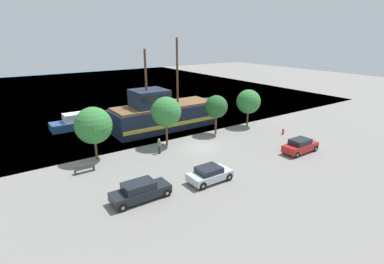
{
  "coord_description": "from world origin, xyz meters",
  "views": [
    {
      "loc": [
        -18.98,
        -25.44,
        12.08
      ],
      "look_at": [
        0.12,
        2.0,
        1.2
      ],
      "focal_mm": 28.0,
      "sensor_mm": 36.0,
      "label": 1
    }
  ],
  "objects_px": {
    "moored_boat_outer": "(180,109)",
    "fire_hydrant": "(283,131)",
    "moored_boat_dockside": "(80,122)",
    "parked_car_curb_front": "(210,174)",
    "bench_promenade_east": "(85,168)",
    "pedestrian_walking_near": "(159,146)",
    "parked_car_curb_rear": "(300,146)",
    "pirate_ship": "(163,114)",
    "parked_car_curb_mid": "(140,191)"
  },
  "relations": [
    {
      "from": "parked_car_curb_rear",
      "to": "bench_promenade_east",
      "type": "bearing_deg",
      "value": 158.13
    },
    {
      "from": "parked_car_curb_rear",
      "to": "fire_hydrant",
      "type": "bearing_deg",
      "value": 55.18
    },
    {
      "from": "parked_car_curb_mid",
      "to": "fire_hydrant",
      "type": "xyz_separation_m",
      "value": [
        21.81,
        4.15,
        -0.34
      ]
    },
    {
      "from": "moored_boat_dockside",
      "to": "fire_hydrant",
      "type": "xyz_separation_m",
      "value": [
        20.36,
        -17.78,
        -0.36
      ]
    },
    {
      "from": "parked_car_curb_rear",
      "to": "pedestrian_walking_near",
      "type": "distance_m",
      "value": 15.06
    },
    {
      "from": "pedestrian_walking_near",
      "to": "bench_promenade_east",
      "type": "bearing_deg",
      "value": -178.76
    },
    {
      "from": "parked_car_curb_front",
      "to": "fire_hydrant",
      "type": "relative_size",
      "value": 5.02
    },
    {
      "from": "moored_boat_outer",
      "to": "parked_car_curb_front",
      "type": "bearing_deg",
      "value": -116.63
    },
    {
      "from": "fire_hydrant",
      "to": "pedestrian_walking_near",
      "type": "xyz_separation_m",
      "value": [
        -16.06,
        3.29,
        0.44
      ]
    },
    {
      "from": "moored_boat_dockside",
      "to": "pedestrian_walking_near",
      "type": "bearing_deg",
      "value": -73.48
    },
    {
      "from": "moored_boat_dockside",
      "to": "pedestrian_walking_near",
      "type": "relative_size",
      "value": 4.61
    },
    {
      "from": "moored_boat_outer",
      "to": "bench_promenade_east",
      "type": "relative_size",
      "value": 3.16
    },
    {
      "from": "moored_boat_outer",
      "to": "fire_hydrant",
      "type": "height_order",
      "value": "moored_boat_outer"
    },
    {
      "from": "parked_car_curb_front",
      "to": "pedestrian_walking_near",
      "type": "height_order",
      "value": "pedestrian_walking_near"
    },
    {
      "from": "moored_boat_outer",
      "to": "bench_promenade_east",
      "type": "height_order",
      "value": "moored_boat_outer"
    },
    {
      "from": "fire_hydrant",
      "to": "pedestrian_walking_near",
      "type": "distance_m",
      "value": 16.4
    },
    {
      "from": "moored_boat_dockside",
      "to": "parked_car_curb_mid",
      "type": "height_order",
      "value": "moored_boat_dockside"
    },
    {
      "from": "pirate_ship",
      "to": "fire_hydrant",
      "type": "bearing_deg",
      "value": -45.0
    },
    {
      "from": "pirate_ship",
      "to": "moored_boat_outer",
      "type": "distance_m",
      "value": 9.21
    },
    {
      "from": "parked_car_curb_mid",
      "to": "fire_hydrant",
      "type": "height_order",
      "value": "parked_car_curb_mid"
    },
    {
      "from": "fire_hydrant",
      "to": "bench_promenade_east",
      "type": "height_order",
      "value": "bench_promenade_east"
    },
    {
      "from": "pirate_ship",
      "to": "parked_car_curb_mid",
      "type": "height_order",
      "value": "pirate_ship"
    },
    {
      "from": "pirate_ship",
      "to": "parked_car_curb_mid",
      "type": "relative_size",
      "value": 3.39
    },
    {
      "from": "bench_promenade_east",
      "to": "fire_hydrant",
      "type": "bearing_deg",
      "value": -7.41
    },
    {
      "from": "pirate_ship",
      "to": "parked_car_curb_mid",
      "type": "bearing_deg",
      "value": -125.21
    },
    {
      "from": "parked_car_curb_mid",
      "to": "parked_car_curb_rear",
      "type": "distance_m",
      "value": 18.3
    },
    {
      "from": "parked_car_curb_rear",
      "to": "bench_promenade_east",
      "type": "relative_size",
      "value": 2.31
    },
    {
      "from": "moored_boat_outer",
      "to": "parked_car_curb_rear",
      "type": "xyz_separation_m",
      "value": [
        0.97,
        -22.42,
        0.25
      ]
    },
    {
      "from": "moored_boat_dockside",
      "to": "pedestrian_walking_near",
      "type": "height_order",
      "value": "moored_boat_dockside"
    },
    {
      "from": "moored_boat_outer",
      "to": "parked_car_curb_mid",
      "type": "relative_size",
      "value": 1.24
    },
    {
      "from": "bench_promenade_east",
      "to": "moored_boat_outer",
      "type": "bearing_deg",
      "value": 36.19
    },
    {
      "from": "moored_boat_dockside",
      "to": "parked_car_curb_front",
      "type": "bearing_deg",
      "value": -78.11
    },
    {
      "from": "moored_boat_outer",
      "to": "bench_promenade_east",
      "type": "bearing_deg",
      "value": -143.81
    },
    {
      "from": "moored_boat_outer",
      "to": "pedestrian_walking_near",
      "type": "xyz_separation_m",
      "value": [
        -11.56,
        -14.06,
        0.33
      ]
    },
    {
      "from": "parked_car_curb_rear",
      "to": "fire_hydrant",
      "type": "height_order",
      "value": "parked_car_curb_rear"
    },
    {
      "from": "pirate_ship",
      "to": "pedestrian_walking_near",
      "type": "distance_m",
      "value": 9.32
    },
    {
      "from": "moored_boat_outer",
      "to": "fire_hydrant",
      "type": "bearing_deg",
      "value": -75.46
    },
    {
      "from": "moored_boat_dockside",
      "to": "parked_car_curb_mid",
      "type": "distance_m",
      "value": 21.98
    },
    {
      "from": "bench_promenade_east",
      "to": "pedestrian_walking_near",
      "type": "height_order",
      "value": "pedestrian_walking_near"
    },
    {
      "from": "moored_boat_dockside",
      "to": "moored_boat_outer",
      "type": "height_order",
      "value": "moored_boat_dockside"
    },
    {
      "from": "pirate_ship",
      "to": "moored_boat_dockside",
      "type": "bearing_deg",
      "value": 144.14
    },
    {
      "from": "pirate_ship",
      "to": "parked_car_curb_front",
      "type": "distance_m",
      "value": 16.56
    },
    {
      "from": "moored_boat_outer",
      "to": "parked_car_curb_mid",
      "type": "xyz_separation_m",
      "value": [
        -17.31,
        -21.49,
        0.22
      ]
    },
    {
      "from": "bench_promenade_east",
      "to": "pirate_ship",
      "type": "bearing_deg",
      "value": 31.7
    },
    {
      "from": "moored_boat_outer",
      "to": "pedestrian_walking_near",
      "type": "distance_m",
      "value": 18.2
    },
    {
      "from": "pedestrian_walking_near",
      "to": "fire_hydrant",
      "type": "bearing_deg",
      "value": -11.57
    },
    {
      "from": "pirate_ship",
      "to": "bench_promenade_east",
      "type": "height_order",
      "value": "pirate_ship"
    },
    {
      "from": "parked_car_curb_rear",
      "to": "fire_hydrant",
      "type": "distance_m",
      "value": 6.2
    },
    {
      "from": "parked_car_curb_front",
      "to": "bench_promenade_east",
      "type": "xyz_separation_m",
      "value": [
        -8.34,
        7.91,
        -0.26
      ]
    },
    {
      "from": "parked_car_curb_front",
      "to": "moored_boat_outer",
      "type": "bearing_deg",
      "value": 63.37
    }
  ]
}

